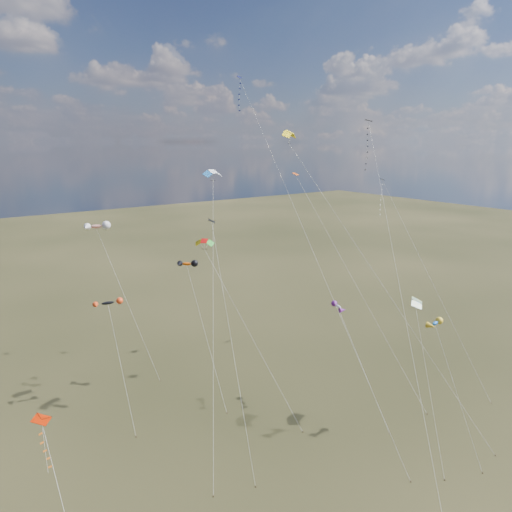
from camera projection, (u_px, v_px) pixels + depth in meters
ground at (359, 473)px, 46.13m from camera, size 400.00×400.00×0.00m
diamond_black_high at (371, 163)px, 56.42m from camera, size 17.86×26.93×35.32m
diamond_navy_tall at (251, 121)px, 61.58m from camera, size 2.82×34.12×41.42m
diamond_black_mid at (223, 289)px, 50.44m from camera, size 5.07×15.77×23.83m
diamond_red_low at (47, 453)px, 31.91m from camera, size 1.45×9.43×14.08m
diamond_navy_right at (386, 207)px, 70.30m from camera, size 2.78×22.19×27.08m
diamond_orange_center at (333, 242)px, 63.17m from camera, size 2.81×23.89×28.19m
parafoil_yellow at (290, 133)px, 50.68m from camera, size 13.34×22.60×34.32m
parafoil_blue_white at (213, 173)px, 53.93m from camera, size 11.15×16.58×29.75m
parafoil_striped at (417, 300)px, 51.59m from camera, size 7.18×10.18×15.84m
parafoil_tricolor at (205, 242)px, 53.03m from camera, size 7.19×12.53×21.91m
novelty_black_orange at (108, 303)px, 55.96m from camera, size 3.23×9.62×13.79m
novelty_orange_black at (187, 264)px, 59.22m from camera, size 2.45×10.34×17.70m
novelty_white_purple at (339, 307)px, 55.64m from camera, size 1.33×9.79×13.45m
novelty_redwhite_stripe at (96, 227)px, 65.25m from camera, size 5.64×12.33×21.53m
novelty_blue_yellow at (436, 324)px, 49.41m from camera, size 2.16×8.15×13.93m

